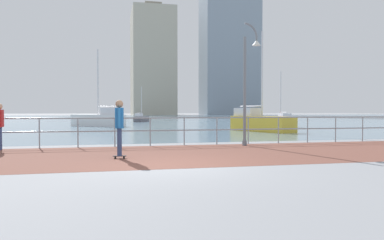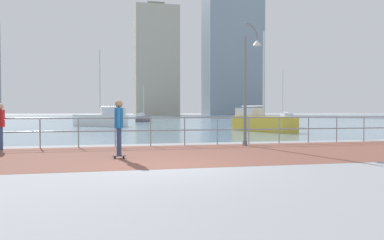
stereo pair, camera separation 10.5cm
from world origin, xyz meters
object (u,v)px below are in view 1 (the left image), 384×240
(lamppost, at_px, (248,78))
(skateboarder, at_px, (119,123))
(sailboat_ivory, at_px, (260,122))
(sailboat_teal, at_px, (281,121))
(sailboat_blue, at_px, (141,118))
(sailboat_navy, at_px, (100,119))

(lamppost, height_order, skateboarder, lamppost)
(lamppost, relative_size, sailboat_ivory, 0.74)
(sailboat_teal, bearing_deg, lamppost, -120.22)
(sailboat_teal, height_order, sailboat_blue, sailboat_teal)
(sailboat_ivory, bearing_deg, sailboat_navy, 137.05)
(lamppost, bearing_deg, sailboat_teal, 59.78)
(sailboat_blue, bearing_deg, lamppost, -86.43)
(sailboat_blue, bearing_deg, sailboat_ivory, -73.96)
(sailboat_ivory, height_order, sailboat_blue, sailboat_ivory)
(lamppost, distance_m, sailboat_teal, 18.75)
(sailboat_teal, xyz_separation_m, sailboat_ivory, (-4.96, -6.91, 0.17))
(skateboarder, height_order, sailboat_teal, sailboat_teal)
(lamppost, distance_m, skateboarder, 6.34)
(sailboat_navy, xyz_separation_m, sailboat_blue, (4.59, 11.92, -0.24))
(sailboat_teal, bearing_deg, sailboat_blue, 126.66)
(sailboat_navy, bearing_deg, sailboat_teal, -11.66)
(lamppost, bearing_deg, sailboat_blue, 93.57)
(lamppost, height_order, sailboat_blue, lamppost)
(lamppost, distance_m, sailboat_blue, 31.43)
(lamppost, relative_size, sailboat_navy, 0.73)
(sailboat_navy, bearing_deg, lamppost, -71.33)
(lamppost, relative_size, skateboarder, 2.87)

